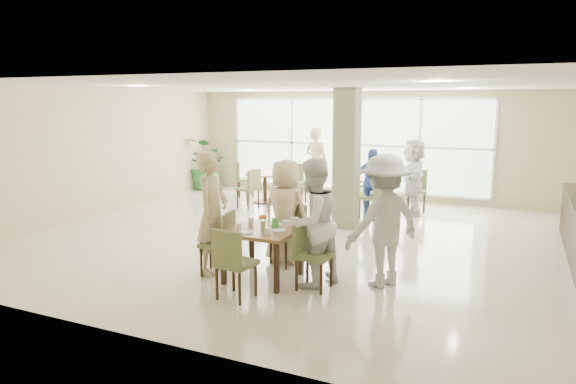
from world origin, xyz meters
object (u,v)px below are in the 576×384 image
at_px(adult_a, 371,184).
at_px(adult_standing, 316,163).
at_px(main_table, 263,235).
at_px(teen_right, 312,223).
at_px(round_table_right, 379,187).
at_px(teen_left, 213,213).
at_px(teen_far, 285,211).
at_px(round_table_left, 265,181).
at_px(potted_plant, 207,164).
at_px(teen_standing, 384,221).
at_px(adult_b, 413,177).

relative_size(adult_a, adult_standing, 0.82).
bearing_deg(main_table, teen_right, 6.36).
relative_size(round_table_right, teen_left, 0.58).
bearing_deg(adult_standing, teen_far, 120.66).
bearing_deg(round_table_left, teen_far, -59.31).
relative_size(potted_plant, adult_standing, 0.80).
bearing_deg(teen_far, teen_right, 141.58).
height_order(round_table_right, adult_a, adult_a).
height_order(adult_a, adult_standing, adult_standing).
xyz_separation_m(round_table_left, adult_standing, (0.97, 1.07, 0.38)).
relative_size(round_table_right, adult_standing, 0.56).
distance_m(main_table, round_table_right, 5.33).
bearing_deg(round_table_left, teen_standing, -47.91).
relative_size(main_table, round_table_right, 0.92).
xyz_separation_m(main_table, adult_b, (1.11, 5.23, 0.20)).
bearing_deg(main_table, adult_standing, 104.51).
distance_m(teen_far, adult_b, 4.51).
bearing_deg(round_table_left, teen_right, -56.84).
distance_m(teen_left, teen_standing, 2.49).
height_order(round_table_left, teen_left, teen_left).
height_order(teen_far, teen_right, teen_right).
distance_m(round_table_right, teen_left, 5.47).
bearing_deg(potted_plant, teen_far, -46.95).
relative_size(round_table_left, teen_right, 0.57).
distance_m(round_table_right, adult_a, 0.85).
xyz_separation_m(teen_left, adult_standing, (-0.77, 6.21, 0.02)).
bearing_deg(round_table_left, potted_plant, 156.59).
height_order(main_table, potted_plant, potted_plant).
relative_size(teen_left, teen_standing, 1.00).
bearing_deg(teen_far, adult_b, -97.59).
distance_m(potted_plant, teen_right, 8.35).
height_order(teen_left, adult_b, teen_left).
bearing_deg(adult_standing, teen_right, 125.19).
bearing_deg(teen_right, adult_b, -161.40).
bearing_deg(adult_a, potted_plant, 142.21).
bearing_deg(main_table, teen_left, -178.46).
bearing_deg(teen_far, round_table_left, -52.08).
height_order(teen_left, teen_standing, teen_standing).
height_order(teen_far, adult_b, adult_b).
xyz_separation_m(teen_left, adult_b, (1.93, 5.25, -0.05)).
height_order(adult_a, adult_b, adult_b).
relative_size(teen_right, teen_standing, 0.97).
height_order(teen_far, adult_standing, adult_standing).
relative_size(main_table, teen_left, 0.53).
relative_size(potted_plant, teen_standing, 0.82).
bearing_deg(adult_standing, teen_left, 111.50).
height_order(teen_right, adult_standing, adult_standing).
height_order(round_table_right, adult_b, adult_b).
distance_m(main_table, adult_a, 4.51).
distance_m(teen_left, adult_b, 5.59).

